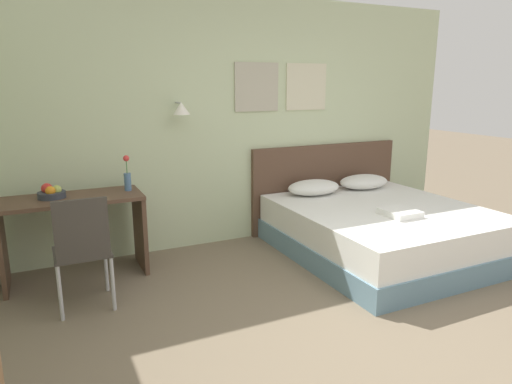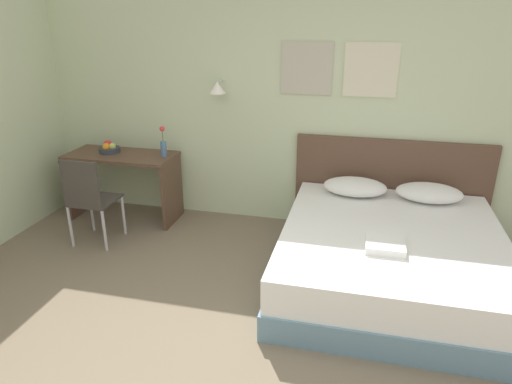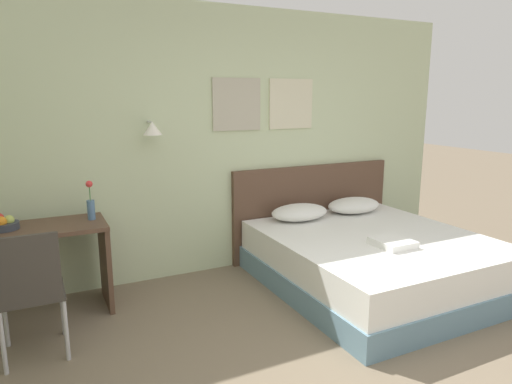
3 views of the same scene
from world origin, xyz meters
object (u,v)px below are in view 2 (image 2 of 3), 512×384
at_px(pillow_right, 429,193).
at_px(flower_vase, 163,145).
at_px(fruit_bowl, 109,148).
at_px(bed, 390,258).
at_px(headboard, 390,187).
at_px(desk, 123,174).
at_px(folded_towel_near_foot, 385,244).
at_px(desk_chair, 88,196).
at_px(pillow_left, 355,187).

bearing_deg(pillow_right, flower_vase, -179.95).
bearing_deg(fruit_bowl, bed, -14.08).
bearing_deg(headboard, desk, -173.65).
relative_size(folded_towel_near_foot, fruit_bowl, 1.42).
height_order(folded_towel_near_foot, desk_chair, desk_chair).
distance_m(bed, flower_vase, 2.62).
bearing_deg(desk_chair, pillow_left, 16.27).
bearing_deg(desk, bed, -14.21).
bearing_deg(fruit_bowl, desk_chair, -77.25).
relative_size(headboard, fruit_bowl, 8.53).
xyz_separation_m(bed, pillow_left, (-0.35, 0.78, 0.34)).
xyz_separation_m(bed, desk_chair, (-2.91, 0.03, 0.29)).
distance_m(pillow_left, fruit_bowl, 2.73).
distance_m(desk_chair, flower_vase, 0.96).
bearing_deg(folded_towel_near_foot, pillow_left, 104.32).
xyz_separation_m(headboard, flower_vase, (-2.41, -0.29, 0.38)).
xyz_separation_m(headboard, desk, (-2.92, -0.32, 0.02)).
distance_m(pillow_left, folded_towel_near_foot, 1.13).
bearing_deg(desk, flower_vase, 4.29).
bearing_deg(desk, pillow_right, 0.70).
bearing_deg(fruit_bowl, desk, -11.64).
height_order(pillow_left, fruit_bowl, fruit_bowl).
bearing_deg(desk, headboard, 6.35).
height_order(pillow_right, desk_chair, desk_chair).
height_order(folded_towel_near_foot, flower_vase, flower_vase).
relative_size(pillow_left, desk_chair, 0.68).
distance_m(fruit_bowl, flower_vase, 0.67).
xyz_separation_m(bed, flower_vase, (-2.41, 0.78, 0.64)).
relative_size(folded_towel_near_foot, desk, 0.27).
height_order(bed, fruit_bowl, fruit_bowl).
height_order(headboard, pillow_left, headboard).
bearing_deg(headboard, flower_vase, -173.22).
bearing_deg(headboard, fruit_bowl, -174.57).
bearing_deg(bed, pillow_right, 65.54).
distance_m(headboard, flower_vase, 2.46).
bearing_deg(fruit_bowl, headboard, 5.43).
height_order(desk, desk_chair, desk_chair).
relative_size(bed, desk, 1.71).
xyz_separation_m(folded_towel_near_foot, desk, (-2.84, 1.05, -0.00)).
bearing_deg(pillow_right, folded_towel_near_foot, -111.58).
bearing_deg(desk_chair, pillow_right, 12.87).
bearing_deg(desk_chair, flower_vase, 56.42).
xyz_separation_m(desk_chair, flower_vase, (0.49, 0.74, 0.35)).
bearing_deg(pillow_right, bed, -114.46).
bearing_deg(fruit_bowl, pillow_left, 0.17).
xyz_separation_m(headboard, fruit_bowl, (-3.07, -0.29, 0.30)).
bearing_deg(flower_vase, fruit_bowl, -179.53).
height_order(desk_chair, flower_vase, flower_vase).
distance_m(pillow_left, flower_vase, 2.08).
distance_m(pillow_left, desk, 2.56).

